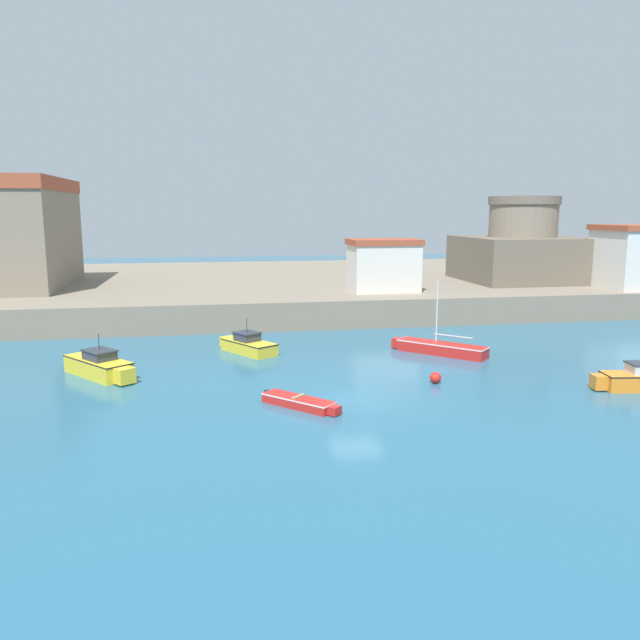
{
  "coord_description": "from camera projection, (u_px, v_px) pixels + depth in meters",
  "views": [
    {
      "loc": [
        -6.97,
        -28.89,
        9.24
      ],
      "look_at": [
        0.24,
        11.63,
        2.0
      ],
      "focal_mm": 35.0,
      "sensor_mm": 36.0,
      "label": 1
    }
  ],
  "objects": [
    {
      "name": "quay_seawall",
      "position": [
        275.0,
        286.0,
        67.58
      ],
      "size": [
        120.0,
        40.0,
        2.26
      ],
      "primitive_type": "cube",
      "color": "gray",
      "rests_on": "ground"
    },
    {
      "name": "dinghy_red_2",
      "position": [
        300.0,
        402.0,
        29.66
      ],
      "size": [
        3.49,
        3.62,
        0.55
      ],
      "color": "red",
      "rests_on": "ground"
    },
    {
      "name": "harbor_shed_near_wharf",
      "position": [
        383.0,
        265.0,
        54.34
      ],
      "size": [
        6.03,
        4.22,
        4.55
      ],
      "color": "silver",
      "rests_on": "quay_seawall"
    },
    {
      "name": "motorboat_yellow_4",
      "position": [
        100.0,
        366.0,
        35.13
      ],
      "size": [
        4.47,
        5.16,
        2.44
      ],
      "color": "yellow",
      "rests_on": "ground"
    },
    {
      "name": "mooring_buoy",
      "position": [
        435.0,
        378.0,
        33.76
      ],
      "size": [
        0.62,
        0.62,
        0.62
      ],
      "primitive_type": "sphere",
      "color": "red",
      "rests_on": "ground"
    },
    {
      "name": "church",
      "position": [
        8.0,
        227.0,
        56.25
      ],
      "size": [
        12.07,
        15.5,
        15.84
      ],
      "color": "gray",
      "rests_on": "quay_seawall"
    },
    {
      "name": "sailboat_red_1",
      "position": [
        440.0,
        348.0,
        40.64
      ],
      "size": [
        5.33,
        5.4,
        4.83
      ],
      "color": "red",
      "rests_on": "ground"
    },
    {
      "name": "fortress",
      "position": [
        522.0,
        251.0,
        62.59
      ],
      "size": [
        11.45,
        11.45,
        8.36
      ],
      "color": "#685E4F",
      "rests_on": "quay_seawall"
    },
    {
      "name": "ground_plane",
      "position": [
        356.0,
        400.0,
        30.82
      ],
      "size": [
        200.0,
        200.0,
        0.0
      ],
      "primitive_type": "plane",
      "color": "#28607F"
    },
    {
      "name": "motorboat_yellow_0",
      "position": [
        247.0,
        345.0,
        41.09
      ],
      "size": [
        3.72,
        4.76,
        2.27
      ],
      "color": "yellow",
      "rests_on": "ground"
    }
  ]
}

